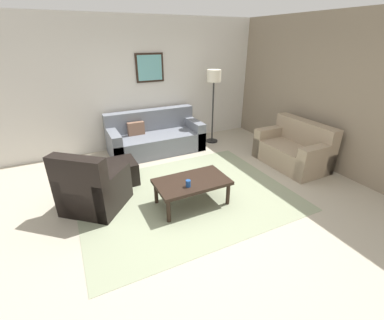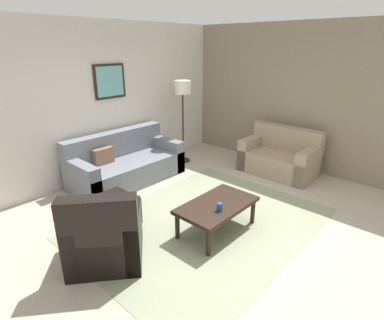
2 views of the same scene
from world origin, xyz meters
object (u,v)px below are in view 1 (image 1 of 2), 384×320
armchair_leather (92,191)px  ottoman (120,172)px  coffee_table (192,183)px  framed_artwork (150,68)px  couch_loveseat (295,150)px  lamp_standing (214,84)px  couch_main (154,137)px  cup (188,183)px

armchair_leather → ottoman: size_ratio=2.01×
coffee_table → framed_artwork: bearing=83.2°
couch_loveseat → lamp_standing: lamp_standing is taller
couch_main → lamp_standing: size_ratio=1.20×
coffee_table → framed_artwork: framed_artwork is taller
lamp_standing → couch_main: bearing=174.8°
couch_loveseat → framed_artwork: size_ratio=2.23×
couch_main → coffee_table: 2.34m
armchair_leather → cup: (1.25, -0.67, 0.15)m
coffee_table → framed_artwork: (0.33, 2.75, 1.40)m
armchair_leather → lamp_standing: size_ratio=0.66×
couch_loveseat → coffee_table: 2.51m
couch_loveseat → armchair_leather: (-3.86, 0.17, 0.01)m
ottoman → coffee_table: 1.45m
armchair_leather → framed_artwork: 3.16m
couch_main → couch_loveseat: 3.02m
couch_loveseat → cup: couch_loveseat is taller
couch_main → cup: 2.49m
couch_main → armchair_leather: 2.39m
armchair_leather → lamp_standing: bearing=28.9°
couch_loveseat → cup: 2.66m
ottoman → lamp_standing: bearing=22.6°
lamp_standing → framed_artwork: bearing=156.9°
armchair_leather → couch_main: bearing=48.8°
lamp_standing → framed_artwork: size_ratio=2.74×
couch_loveseat → armchair_leather: bearing=177.4°
armchair_leather → coffee_table: size_ratio=1.02×
couch_main → lamp_standing: bearing=-5.2°
couch_main → ottoman: 1.56m
armchair_leather → cup: 1.43m
couch_main → lamp_standing: 1.83m
couch_main → ottoman: (-1.04, -1.16, -0.10)m
coffee_table → cup: 0.21m
coffee_table → lamp_standing: 2.93m
framed_artwork → armchair_leather: bearing=-127.5°
coffee_table → lamp_standing: bearing=53.3°
cup → framed_artwork: framed_artwork is taller
coffee_table → couch_loveseat: bearing=8.2°
armchair_leather → lamp_standing: lamp_standing is taller
armchair_leather → lamp_standing: (3.02, 1.66, 1.10)m
lamp_standing → ottoman: bearing=-157.4°
cup → framed_artwork: 3.20m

